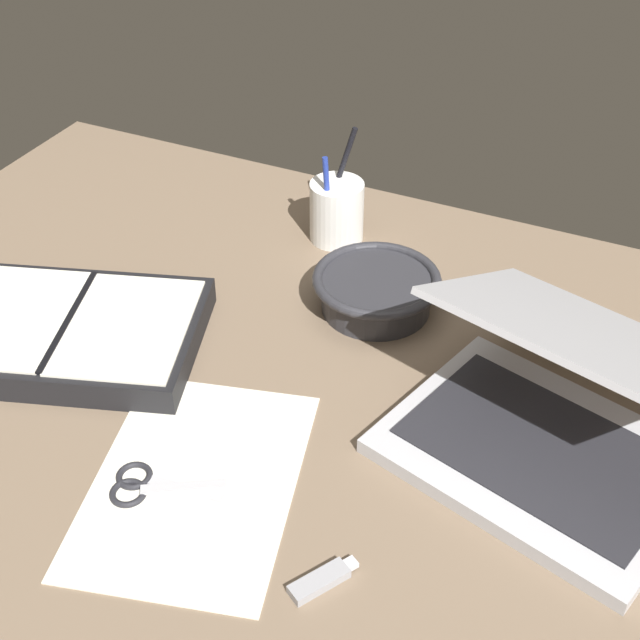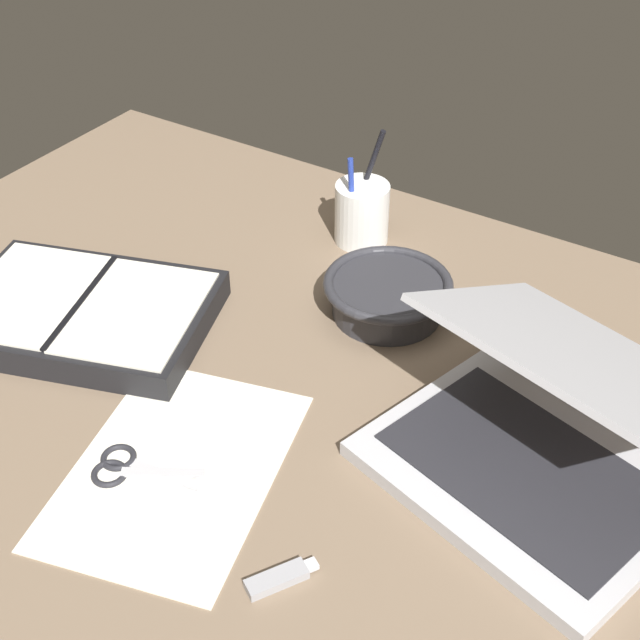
% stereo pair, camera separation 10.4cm
% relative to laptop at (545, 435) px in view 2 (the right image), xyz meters
% --- Properties ---
extents(desk_top, '(1.40, 1.00, 0.02)m').
position_rel_laptop_xyz_m(desk_top, '(-0.28, -0.05, -0.06)').
color(desk_top, '#75604C').
rests_on(desk_top, ground).
extents(laptop, '(0.38, 0.38, 0.18)m').
position_rel_laptop_xyz_m(laptop, '(0.00, 0.00, 0.00)').
color(laptop, '#B7B7BC').
rests_on(laptop, desk_top).
extents(bowl, '(0.17, 0.17, 0.05)m').
position_rel_laptop_xyz_m(bowl, '(-0.27, 0.15, -0.02)').
color(bowl, '#2D2D33').
rests_on(bowl, desk_top).
extents(pen_cup, '(0.08, 0.08, 0.17)m').
position_rel_laptop_xyz_m(pen_cup, '(-0.39, 0.29, -0.01)').
color(pen_cup, white).
rests_on(pen_cup, desk_top).
extents(planner, '(0.37, 0.31, 0.04)m').
position_rel_laptop_xyz_m(planner, '(-0.58, -0.08, -0.03)').
color(planner, black).
rests_on(planner, desk_top).
extents(scissors, '(0.12, 0.08, 0.01)m').
position_rel_laptop_xyz_m(scissors, '(-0.37, -0.24, -0.05)').
color(scissors, '#B7B7BC').
rests_on(scissors, desk_top).
extents(paper_sheet_front, '(0.28, 0.34, 0.00)m').
position_rel_laptop_xyz_m(paper_sheet_front, '(-0.33, -0.21, -0.05)').
color(paper_sheet_front, silver).
rests_on(paper_sheet_front, desk_top).
extents(usb_drive, '(0.05, 0.07, 0.01)m').
position_rel_laptop_xyz_m(usb_drive, '(-0.15, -0.27, -0.05)').
color(usb_drive, '#99999E').
rests_on(usb_drive, desk_top).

